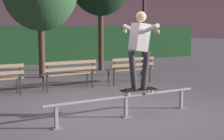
{
  "coord_description": "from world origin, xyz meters",
  "views": [
    {
      "loc": [
        -3.52,
        -5.59,
        1.74
      ],
      "look_at": [
        0.16,
        0.55,
        0.85
      ],
      "focal_mm": 52.84,
      "sensor_mm": 36.0,
      "label": 1
    }
  ],
  "objects_px": {
    "park_bench_right_center": "(131,67)",
    "lamp_post_right": "(144,9)",
    "grind_rail": "(126,101)",
    "skateboard": "(139,90)",
    "skateboarder": "(140,44)",
    "park_bench_left_center": "(69,71)"
  },
  "relations": [
    {
      "from": "park_bench_left_center",
      "to": "park_bench_right_center",
      "type": "height_order",
      "value": "same"
    },
    {
      "from": "lamp_post_right",
      "to": "park_bench_left_center",
      "type": "bearing_deg",
      "value": -159.05
    },
    {
      "from": "skateboarder",
      "to": "park_bench_right_center",
      "type": "xyz_separation_m",
      "value": [
        2.1,
        3.36,
        -0.92
      ]
    },
    {
      "from": "skateboard",
      "to": "park_bench_right_center",
      "type": "relative_size",
      "value": 0.5
    },
    {
      "from": "grind_rail",
      "to": "skateboarder",
      "type": "xyz_separation_m",
      "value": [
        0.32,
        -0.0,
        1.12
      ]
    },
    {
      "from": "grind_rail",
      "to": "skateboard",
      "type": "distance_m",
      "value": 0.36
    },
    {
      "from": "skateboarder",
      "to": "park_bench_left_center",
      "type": "bearing_deg",
      "value": 90.97
    },
    {
      "from": "grind_rail",
      "to": "park_bench_left_center",
      "type": "relative_size",
      "value": 2.15
    },
    {
      "from": "park_bench_right_center",
      "to": "skateboard",
      "type": "bearing_deg",
      "value": -121.95
    },
    {
      "from": "skateboard",
      "to": "lamp_post_right",
      "type": "distance_m",
      "value": 6.29
    },
    {
      "from": "skateboarder",
      "to": "park_bench_right_center",
      "type": "distance_m",
      "value": 4.07
    },
    {
      "from": "park_bench_left_center",
      "to": "park_bench_right_center",
      "type": "relative_size",
      "value": 1.0
    },
    {
      "from": "park_bench_right_center",
      "to": "lamp_post_right",
      "type": "height_order",
      "value": "lamp_post_right"
    },
    {
      "from": "park_bench_left_center",
      "to": "park_bench_right_center",
      "type": "xyz_separation_m",
      "value": [
        2.15,
        0.0,
        0.0
      ]
    },
    {
      "from": "skateboarder",
      "to": "lamp_post_right",
      "type": "relative_size",
      "value": 0.4
    },
    {
      "from": "grind_rail",
      "to": "park_bench_right_center",
      "type": "distance_m",
      "value": 4.14
    },
    {
      "from": "grind_rail",
      "to": "lamp_post_right",
      "type": "height_order",
      "value": "lamp_post_right"
    },
    {
      "from": "park_bench_right_center",
      "to": "lamp_post_right",
      "type": "bearing_deg",
      "value": 42.94
    },
    {
      "from": "skateboarder",
      "to": "park_bench_left_center",
      "type": "height_order",
      "value": "skateboarder"
    },
    {
      "from": "skateboarder",
      "to": "park_bench_right_center",
      "type": "relative_size",
      "value": 0.97
    },
    {
      "from": "skateboard",
      "to": "skateboarder",
      "type": "xyz_separation_m",
      "value": [
        0.0,
        -0.0,
        0.94
      ]
    },
    {
      "from": "park_bench_left_center",
      "to": "park_bench_right_center",
      "type": "bearing_deg",
      "value": 0.0
    }
  ]
}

